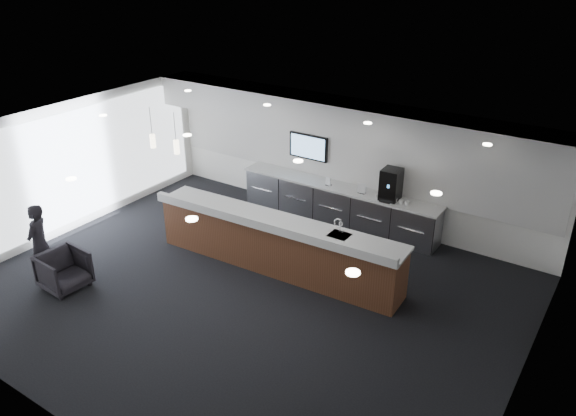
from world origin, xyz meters
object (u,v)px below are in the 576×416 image
Objects in this scene: coffee_machine at (391,184)px; lounge_guest at (39,243)px; armchair at (64,271)px; service_counter at (276,244)px.

coffee_machine is 0.44× the size of lounge_guest.
armchair is at bearing 65.30° from lounge_guest.
coffee_machine reaches higher than service_counter.
coffee_machine is 7.40m from lounge_guest.
coffee_machine reaches higher than armchair.
service_counter is 6.61× the size of armchair.
armchair is (-4.35, -5.43, -0.92)m from coffee_machine.
lounge_guest is at bearing -134.98° from coffee_machine.
service_counter is 4.67m from lounge_guest.
lounge_guest reaches higher than service_counter.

